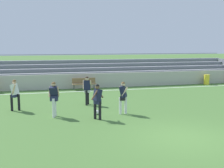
# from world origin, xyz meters

# --- Properties ---
(ground_plane) EXTENTS (160.00, 160.00, 0.00)m
(ground_plane) POSITION_xyz_m (0.00, 0.00, 0.00)
(ground_plane) COLOR #477033
(field_line_sideline) EXTENTS (44.00, 0.12, 0.01)m
(field_line_sideline) POSITION_xyz_m (0.00, 11.47, 0.00)
(field_line_sideline) COLOR white
(field_line_sideline) RESTS_ON ground
(sideline_wall) EXTENTS (48.00, 0.16, 1.16)m
(sideline_wall) POSITION_xyz_m (0.00, 12.96, 0.58)
(sideline_wall) COLOR #BCB7AD
(sideline_wall) RESTS_ON ground
(bleacher_stand) EXTENTS (27.34, 4.38, 2.53)m
(bleacher_stand) POSITION_xyz_m (-0.03, 16.04, 1.06)
(bleacher_stand) COLOR #B2B2B7
(bleacher_stand) RESTS_ON ground
(bench_centre_sideline) EXTENTS (1.80, 0.40, 0.90)m
(bench_centre_sideline) POSITION_xyz_m (-1.95, 12.22, 0.55)
(bench_centre_sideline) COLOR olive
(bench_centre_sideline) RESTS_ON ground
(trash_bin) EXTENTS (0.48, 0.48, 0.86)m
(trash_bin) POSITION_xyz_m (8.78, 12.40, 0.43)
(trash_bin) COLOR yellow
(trash_bin) RESTS_ON ground
(player_dark_pressing_high) EXTENTS (0.68, 0.48, 1.66)m
(player_dark_pressing_high) POSITION_xyz_m (-2.64, 3.41, 0.99)
(player_dark_pressing_high) COLOR black
(player_dark_pressing_high) RESTS_ON ground
(player_dark_wide_right) EXTENTS (0.49, 0.63, 1.63)m
(player_dark_wide_right) POSITION_xyz_m (-1.18, 4.14, 0.97)
(player_dark_wide_right) COLOR white
(player_dark_wide_right) RESTS_ON ground
(player_dark_trailing_run) EXTENTS (0.54, 0.48, 1.71)m
(player_dark_trailing_run) POSITION_xyz_m (-4.57, 4.39, 1.02)
(player_dark_trailing_run) COLOR white
(player_dark_trailing_run) RESTS_ON ground
(player_dark_deep_cover) EXTENTS (0.48, 0.41, 1.65)m
(player_dark_deep_cover) POSITION_xyz_m (-2.59, 6.71, 0.98)
(player_dark_deep_cover) COLOR black
(player_dark_deep_cover) RESTS_ON ground
(player_white_dropping_back) EXTENTS (0.49, 0.60, 1.65)m
(player_white_dropping_back) POSITION_xyz_m (-6.50, 6.20, 0.98)
(player_white_dropping_back) COLOR black
(player_white_dropping_back) RESTS_ON ground
(soccer_ball) EXTENTS (0.22, 0.22, 0.22)m
(soccer_ball) POSITION_xyz_m (-2.48, 4.34, 0.11)
(soccer_ball) COLOR white
(soccer_ball) RESTS_ON ground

